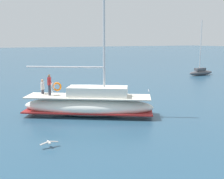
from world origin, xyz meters
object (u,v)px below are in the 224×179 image
Objects in this scene: main_sailboat at (89,104)px; seagull at (49,142)px; moored_sloop_far at (201,72)px; mooring_buoy at (95,95)px.

seagull is at bearing -42.15° from main_sailboat.
seagull is (19.36, -30.18, -0.29)m from moored_sloop_far.
moored_sloop_far is (-14.39, 25.68, -0.35)m from main_sailboat.
seagull is at bearing -57.31° from moored_sloop_far.
seagull is 13.63m from mooring_buoy.
main_sailboat is 29.44m from moored_sloop_far.
moored_sloop_far is 8.79× the size of seagull.
main_sailboat is at bearing -60.73° from moored_sloop_far.
moored_sloop_far is at bearing 119.27° from main_sailboat.
seagull is (4.97, -4.50, -0.63)m from main_sailboat.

